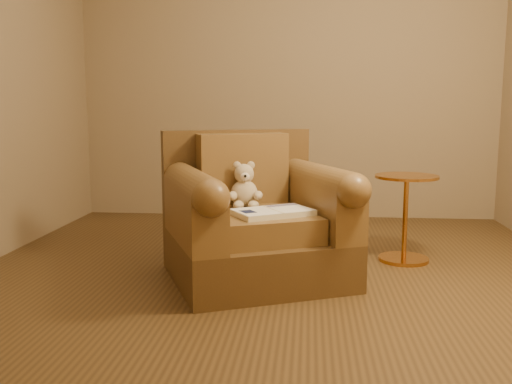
{
  "coord_description": "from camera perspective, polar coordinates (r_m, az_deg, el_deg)",
  "views": [
    {
      "loc": [
        0.22,
        -3.57,
        1.09
      ],
      "look_at": [
        -0.1,
        -0.15,
        0.56
      ],
      "focal_mm": 40.0,
      "sensor_mm": 36.0,
      "label": 1
    }
  ],
  "objects": [
    {
      "name": "floor",
      "position": [
        3.74,
        1.77,
        -8.26
      ],
      "size": [
        4.0,
        4.0,
        0.0
      ],
      "primitive_type": "plane",
      "color": "#533A1C",
      "rests_on": "ground"
    },
    {
      "name": "teddy_bear",
      "position": [
        3.64,
        -1.16,
        0.22
      ],
      "size": [
        0.22,
        0.25,
        0.3
      ],
      "rotation": [
        0.0,
        0.0,
        0.21
      ],
      "color": "tan",
      "rests_on": "armchair"
    },
    {
      "name": "side_table",
      "position": [
        4.11,
        14.7,
        -2.26
      ],
      "size": [
        0.44,
        0.44,
        0.61
      ],
      "color": "#C58036",
      "rests_on": "floor"
    },
    {
      "name": "room",
      "position": [
        3.63,
        1.91,
        18.6
      ],
      "size": [
        4.02,
        4.02,
        2.71
      ],
      "color": "#917A59",
      "rests_on": "ground"
    },
    {
      "name": "armchair",
      "position": [
        3.61,
        -0.15,
        -3.02
      ],
      "size": [
        1.33,
        1.3,
        0.92
      ],
      "rotation": [
        0.0,
        0.0,
        0.41
      ],
      "color": "#53391B",
      "rests_on": "floor"
    },
    {
      "name": "guidebook",
      "position": [
        3.39,
        1.69,
        -2.03
      ],
      "size": [
        0.53,
        0.47,
        0.04
      ],
      "rotation": [
        0.0,
        0.0,
        0.56
      ],
      "color": "beige",
      "rests_on": "armchair"
    }
  ]
}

